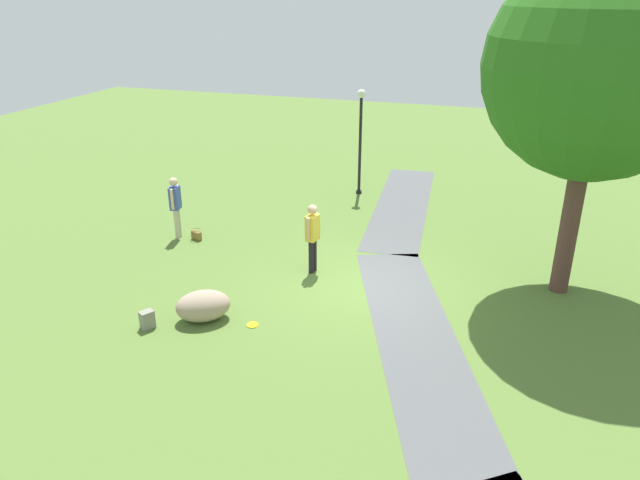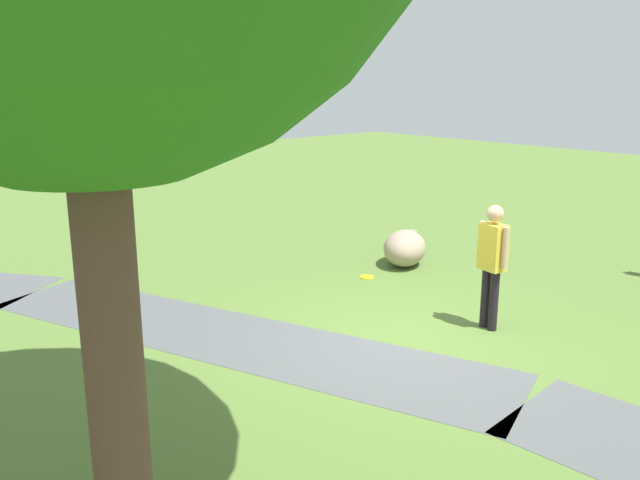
# 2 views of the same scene
# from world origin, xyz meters

# --- Properties ---
(ground_plane) EXTENTS (48.00, 48.00, 0.00)m
(ground_plane) POSITION_xyz_m (0.00, 0.00, 0.00)
(ground_plane) COLOR #537131
(footpath_segment_near) EXTENTS (8.11, 2.33, 0.01)m
(footpath_segment_near) POSITION_xyz_m (-6.01, -0.08, 0.00)
(footpath_segment_near) COLOR #515355
(footpath_segment_near) RESTS_ON ground
(footpath_segment_mid) EXTENTS (8.08, 4.34, 0.01)m
(footpath_segment_mid) POSITION_xyz_m (1.72, 1.65, 0.00)
(footpath_segment_mid) COLOR #515355
(footpath_segment_mid) RESTS_ON ground
(large_shade_tree) EXTENTS (4.68, 4.68, 7.48)m
(large_shade_tree) POSITION_xyz_m (-1.31, 4.56, 5.12)
(large_shade_tree) COLOR brown
(large_shade_tree) RESTS_ON ground
(lamp_post) EXTENTS (0.28, 0.28, 3.56)m
(lamp_post) POSITION_xyz_m (-6.72, -1.75, 2.20)
(lamp_post) COLOR black
(lamp_post) RESTS_ON ground
(lawn_boulder) EXTENTS (1.31, 1.41, 0.67)m
(lawn_boulder) POSITION_xyz_m (2.51, -2.82, 0.34)
(lawn_boulder) COLOR tan
(lawn_boulder) RESTS_ON ground
(woman_with_handbag) EXTENTS (0.51, 0.31, 1.79)m
(woman_with_handbag) POSITION_xyz_m (-1.34, -5.70, 1.05)
(woman_with_handbag) COLOR #C2BA98
(woman_with_handbag) RESTS_ON ground
(man_near_boulder) EXTENTS (0.51, 0.30, 1.79)m
(man_near_boulder) POSITION_xyz_m (-0.43, -1.32, 1.05)
(man_near_boulder) COLOR black
(man_near_boulder) RESTS_ON ground
(handbag_on_grass) EXTENTS (0.35, 0.35, 0.31)m
(handbag_on_grass) POSITION_xyz_m (-1.34, -5.13, 0.14)
(handbag_on_grass) COLOR brown
(handbag_on_grass) RESTS_ON ground
(backpack_by_boulder) EXTENTS (0.34, 0.35, 0.40)m
(backpack_by_boulder) POSITION_xyz_m (3.19, -3.80, 0.19)
(backpack_by_boulder) COLOR gray
(backpack_by_boulder) RESTS_ON ground
(frisbee_on_grass) EXTENTS (0.25, 0.25, 0.02)m
(frisbee_on_grass) POSITION_xyz_m (2.41, -1.72, 0.01)
(frisbee_on_grass) COLOR yellow
(frisbee_on_grass) RESTS_ON ground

